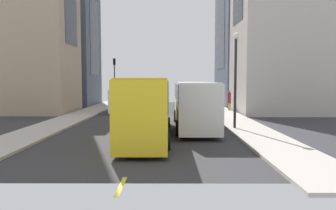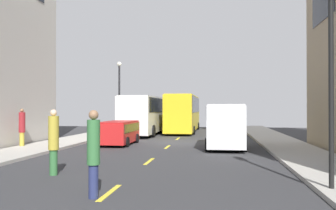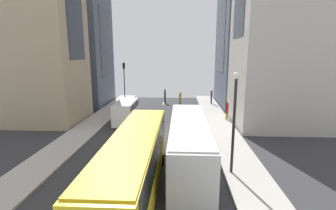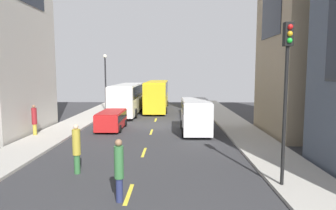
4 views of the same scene
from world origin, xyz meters
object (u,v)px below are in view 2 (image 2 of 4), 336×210
(traffic_light_near_corner, at_px, (331,28))
(pedestrian_crossing_near, at_px, (54,140))
(city_bus_white, at_px, (146,112))
(streetcar_yellow, at_px, (184,111))
(pedestrian_walking_far, at_px, (93,151))
(delivery_van_white, at_px, (225,123))
(car_red_0, at_px, (118,131))
(pedestrian_crossing_mid, at_px, (22,126))

(traffic_light_near_corner, bearing_deg, pedestrian_crossing_near, 169.63)
(city_bus_white, bearing_deg, traffic_light_near_corner, -66.56)
(streetcar_yellow, bearing_deg, pedestrian_walking_far, -89.88)
(delivery_van_white, height_order, car_red_0, delivery_van_white)
(car_red_0, distance_m, traffic_light_near_corner, 15.95)
(streetcar_yellow, distance_m, traffic_light_near_corner, 26.70)
(streetcar_yellow, relative_size, traffic_light_near_corner, 1.97)
(delivery_van_white, height_order, pedestrian_walking_far, delivery_van_white)
(streetcar_yellow, xyz_separation_m, pedestrian_crossing_near, (-2.44, -24.18, -0.89))
(streetcar_yellow, height_order, pedestrian_crossing_near, streetcar_yellow)
(pedestrian_crossing_near, bearing_deg, pedestrian_crossing_mid, -87.94)
(traffic_light_near_corner, bearing_deg, delivery_van_white, 103.40)
(city_bus_white, xyz_separation_m, delivery_van_white, (6.87, -10.83, -0.50))
(city_bus_white, distance_m, pedestrian_crossing_mid, 13.49)
(city_bus_white, bearing_deg, pedestrian_crossing_mid, -111.57)
(delivery_van_white, bearing_deg, streetcar_yellow, 104.36)
(car_red_0, bearing_deg, traffic_light_near_corner, -52.44)
(car_red_0, height_order, pedestrian_crossing_mid, pedestrian_crossing_mid)
(car_red_0, bearing_deg, city_bus_white, 90.29)
(delivery_van_white, relative_size, pedestrian_crossing_near, 2.30)
(city_bus_white, height_order, car_red_0, city_bus_white)
(delivery_van_white, distance_m, pedestrian_walking_far, 12.99)
(city_bus_white, distance_m, traffic_light_near_corner, 24.04)
(streetcar_yellow, xyz_separation_m, pedestrian_crossing_mid, (-8.05, -16.41, -0.82))
(pedestrian_crossing_near, bearing_deg, pedestrian_walking_far, 96.34)
(delivery_van_white, distance_m, traffic_light_near_corner, 11.81)
(delivery_van_white, height_order, pedestrian_crossing_near, delivery_van_white)
(pedestrian_walking_far, bearing_deg, city_bus_white, -2.26)
(city_bus_white, distance_m, pedestrian_walking_far, 23.51)
(delivery_van_white, bearing_deg, city_bus_white, 122.36)
(car_red_0, distance_m, pedestrian_crossing_near, 10.71)
(streetcar_yellow, distance_m, car_red_0, 13.90)
(streetcar_yellow, bearing_deg, traffic_light_near_corner, -76.05)
(car_red_0, xyz_separation_m, pedestrian_crossing_mid, (-5.00, -2.91, 0.42))
(streetcar_yellow, relative_size, car_red_0, 2.90)
(pedestrian_crossing_mid, height_order, pedestrian_crossing_near, pedestrian_crossing_mid)
(traffic_light_near_corner, bearing_deg, pedestrian_walking_far, -167.96)
(delivery_van_white, xyz_separation_m, pedestrian_crossing_near, (-6.21, -9.47, -0.28))
(city_bus_white, height_order, pedestrian_crossing_mid, city_bus_white)
(pedestrian_crossing_mid, bearing_deg, streetcar_yellow, 64.53)
(streetcar_yellow, height_order, pedestrian_crossing_mid, streetcar_yellow)
(pedestrian_crossing_near, bearing_deg, car_red_0, -120.49)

